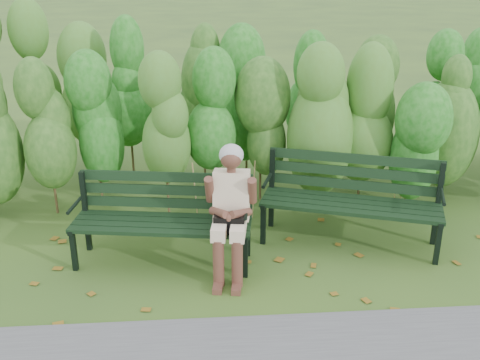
{
  "coord_description": "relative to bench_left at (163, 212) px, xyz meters",
  "views": [
    {
      "loc": [
        -0.4,
        -4.94,
        2.87
      ],
      "look_at": [
        0.0,
        0.35,
        0.75
      ],
      "focal_mm": 42.0,
      "sensor_mm": 36.0,
      "label": 1
    }
  ],
  "objects": [
    {
      "name": "leaf_litter",
      "position": [
        0.63,
        -0.39,
        -0.51
      ],
      "size": [
        5.68,
        2.05,
        0.01
      ],
      "color": "brown",
      "rests_on": "ground"
    },
    {
      "name": "ground",
      "position": [
        0.78,
        -0.14,
        -0.51
      ],
      "size": [
        80.0,
        80.0,
        0.0
      ],
      "primitive_type": "plane",
      "color": "#2C451C"
    },
    {
      "name": "seated_woman",
      "position": [
        0.65,
        -0.28,
        0.2
      ],
      "size": [
        0.51,
        0.75,
        1.26
      ],
      "color": "beige",
      "rests_on": "ground"
    },
    {
      "name": "bench_right",
      "position": [
        1.97,
        0.25,
        0.03
      ],
      "size": [
        1.94,
        1.16,
        0.92
      ],
      "color": "black",
      "rests_on": "ground"
    },
    {
      "name": "bench_left",
      "position": [
        0.0,
        0.0,
        0.0
      ],
      "size": [
        1.81,
        0.83,
        0.87
      ],
      "color": "black",
      "rests_on": "ground"
    },
    {
      "name": "hedge_band",
      "position": [
        0.78,
        1.72,
        0.74
      ],
      "size": [
        11.04,
        1.67,
        2.42
      ],
      "color": "#47381E",
      "rests_on": "ground"
    }
  ]
}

